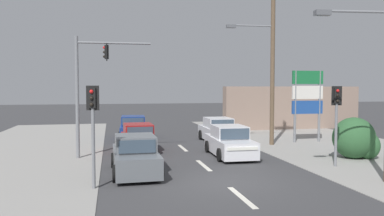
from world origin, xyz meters
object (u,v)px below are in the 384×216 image
Objects in this scene: pedestal_signal_left_kerb at (93,119)px; hatchback_oncoming_mid at (138,138)px; sedan_oncoming_near at (230,142)px; sedan_receding_far at (133,128)px; traffic_signal_mast at (88,81)px; sedan_crossing_left at (135,156)px; utility_pole_midground_right at (271,57)px; shopping_plaza_sign at (307,96)px; pedestal_signal_right_kerb at (336,112)px; sedan_kerbside_parked at (218,131)px.

hatchback_oncoming_mid is at bearing 74.76° from pedestal_signal_left_kerb.
sedan_oncoming_near and sedan_receding_far have the same top height.
traffic_signal_mast reaches higher than sedan_crossing_left.
traffic_signal_mast is 4.29m from hatchback_oncoming_mid.
utility_pole_midground_right is 3.73m from shopping_plaza_sign.
pedestal_signal_right_kerb is 0.97× the size of hatchback_oncoming_mid.
pedestal_signal_right_kerb is 14.04m from sedan_receding_far.
utility_pole_midground_right is 13.18m from pedestal_signal_left_kerb.
utility_pole_midground_right reaches higher than pedestal_signal_left_kerb.
traffic_signal_mast reaches higher than pedestal_signal_left_kerb.
traffic_signal_mast is at bearing -168.77° from shopping_plaza_sign.
sedan_oncoming_near is 8.96m from sedan_receding_far.
sedan_kerbside_parked is at bearing 53.52° from pedestal_signal_left_kerb.
pedestal_signal_left_kerb is at bearing -146.23° from shopping_plaza_sign.
pedestal_signal_right_kerb is (10.73, -4.47, -1.42)m from traffic_signal_mast.
traffic_signal_mast is at bearing 94.47° from pedestal_signal_left_kerb.
sedan_receding_far is (2.09, 12.78, -1.71)m from pedestal_signal_left_kerb.
sedan_receding_far is (-4.42, 7.80, 0.00)m from sedan_oncoming_near.
pedestal_signal_left_kerb is at bearing -105.24° from hatchback_oncoming_mid.
pedestal_signal_right_kerb is 7.60m from shopping_plaza_sign.
shopping_plaza_sign is at bearing 29.75° from sedan_crossing_left.
hatchback_oncoming_mid is (-5.33, -2.48, -0.00)m from sedan_kerbside_parked.
pedestal_signal_left_kerb is 0.84× the size of sedan_kerbside_parked.
pedestal_signal_left_kerb is 0.77× the size of shopping_plaza_sign.
hatchback_oncoming_mid is (-8.23, 5.99, -1.71)m from pedestal_signal_right_kerb.
sedan_receding_far is 5.30m from hatchback_oncoming_mid.
sedan_oncoming_near is 1.01× the size of sedan_kerbside_parked.
sedan_oncoming_near is 5.06m from sedan_kerbside_parked.
shopping_plaza_sign is (2.61, 7.11, 0.57)m from pedestal_signal_right_kerb.
hatchback_oncoming_mid is (-0.05, -5.30, -0.00)m from sedan_receding_far.
traffic_signal_mast reaches higher than pedestal_signal_right_kerb.
hatchback_oncoming_mid is at bearing 150.74° from sedan_oncoming_near.
shopping_plaza_sign reaches higher than pedestal_signal_left_kerb.
sedan_crossing_left is at bearing -95.15° from hatchback_oncoming_mid.
traffic_signal_mast reaches higher than hatchback_oncoming_mid.
shopping_plaza_sign is at bearing 29.69° from sedan_oncoming_near.
sedan_kerbside_parked and sedan_crossing_left have the same top height.
sedan_oncoming_near and sedan_kerbside_parked have the same top height.
traffic_signal_mast is 7.70m from sedan_oncoming_near.
utility_pole_midground_right is 2.80× the size of pedestal_signal_right_kerb.
sedan_crossing_left is at bearing -145.36° from utility_pole_midground_right.
traffic_signal_mast is at bearing -152.95° from sedan_kerbside_parked.
sedan_kerbside_parked is at bearing -28.11° from sedan_receding_far.
sedan_crossing_left is (-5.81, -7.82, 0.00)m from sedan_kerbside_parked.
utility_pole_midground_right is 10.38m from sedan_receding_far.
sedan_crossing_left is (-0.53, -10.64, 0.00)m from sedan_receding_far.
pedestal_signal_left_kerb is 0.83× the size of sedan_crossing_left.
pedestal_signal_right_kerb is at bearing -22.61° from traffic_signal_mast.
pedestal_signal_right_kerb is at bearing -110.13° from shopping_plaza_sign.
sedan_oncoming_near is (-6.37, -3.63, -2.28)m from shopping_plaza_sign.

